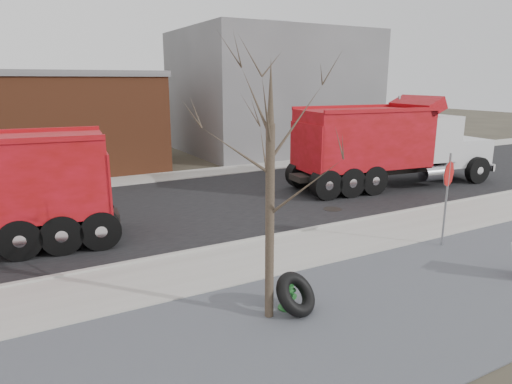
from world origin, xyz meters
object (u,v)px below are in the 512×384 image
fire_hydrant (288,294)px  truck_tire (296,294)px  dump_truck_red_a (388,142)px  stop_sign (448,184)px

fire_hydrant → truck_tire: truck_tire is taller
truck_tire → dump_truck_red_a: (10.28, 7.94, 1.61)m
fire_hydrant → truck_tire: 0.25m
truck_tire → dump_truck_red_a: bearing=37.7°
truck_tire → stop_sign: (6.03, 1.26, 1.46)m
dump_truck_red_a → fire_hydrant: bearing=-136.9°
truck_tire → stop_sign: bearing=11.8°
truck_tire → stop_sign: 6.33m
fire_hydrant → stop_sign: bearing=-2.6°
fire_hydrant → stop_sign: size_ratio=0.27×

